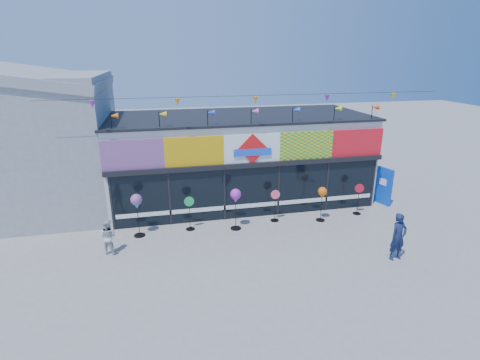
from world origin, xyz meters
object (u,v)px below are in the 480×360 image
object	(u,v)px
spinner_2	(236,197)
spinner_4	(322,194)
spinner_0	(137,203)
adult_man	(398,237)
spinner_3	(275,205)
blue_sign	(384,186)
spinner_5	(358,198)
spinner_1	(190,212)
child	(108,237)

from	to	relation	value
spinner_2	spinner_4	distance (m)	3.74
spinner_0	adult_man	xyz separation A→B (m)	(8.82, -3.76, -0.56)
spinner_3	adult_man	size ratio (longest dim) A/B	0.83
blue_sign	spinner_5	xyz separation A→B (m)	(-1.78, -0.85, -0.14)
spinner_4	spinner_5	distance (m)	1.98
spinner_2	spinner_3	bearing A→B (deg)	12.50
spinner_3	spinner_5	bearing A→B (deg)	-1.49
adult_man	spinner_5	bearing A→B (deg)	71.36
spinner_1	spinner_5	size ratio (longest dim) A/B	1.01
spinner_5	adult_man	world-z (taller)	adult_man
blue_sign	spinner_1	world-z (taller)	blue_sign
spinner_2	adult_man	xyz separation A→B (m)	(4.97, -3.55, -0.54)
spinner_3	spinner_5	size ratio (longest dim) A/B	0.99
blue_sign	spinner_0	size ratio (longest dim) A/B	1.01
spinner_3	spinner_5	distance (m)	3.84
spinner_0	adult_man	bearing A→B (deg)	-23.08
spinner_5	spinner_3	bearing A→B (deg)	178.51
spinner_0	child	xyz separation A→B (m)	(-1.01, -1.16, -0.75)
spinner_1	spinner_3	xyz separation A→B (m)	(3.63, 0.05, -0.01)
blue_sign	spinner_3	distance (m)	5.67
spinner_1	spinner_2	xyz separation A→B (m)	(1.83, -0.34, 0.64)
child	spinner_5	bearing A→B (deg)	-149.06
spinner_2	blue_sign	bearing A→B (deg)	8.80
spinner_2	spinner_5	xyz separation A→B (m)	(5.63, 0.30, -0.64)
spinner_2	spinner_3	distance (m)	1.95
spinner_1	child	size ratio (longest dim) A/B	1.09
spinner_2	spinner_3	world-z (taller)	spinner_2
adult_man	child	distance (m)	10.17
spinner_4	spinner_3	bearing A→B (deg)	168.24
adult_man	child	world-z (taller)	adult_man
spinner_3	adult_man	bearing A→B (deg)	-51.17
spinner_1	child	world-z (taller)	spinner_1
spinner_2	spinner_4	xyz separation A→B (m)	(3.74, -0.01, -0.17)
spinner_0	spinner_4	world-z (taller)	spinner_0
spinner_3	spinner_1	bearing A→B (deg)	-179.13
spinner_4	spinner_1	bearing A→B (deg)	176.42
adult_man	child	size ratio (longest dim) A/B	1.30
spinner_3	spinner_4	size ratio (longest dim) A/B	0.92
blue_sign	adult_man	world-z (taller)	blue_sign
blue_sign	spinner_3	xyz separation A→B (m)	(-5.62, -0.75, -0.15)
spinner_5	child	world-z (taller)	spinner_5
spinner_3	spinner_4	distance (m)	2.04
spinner_1	spinner_3	size ratio (longest dim) A/B	1.02
spinner_2	spinner_3	size ratio (longest dim) A/B	1.24
spinner_4	adult_man	size ratio (longest dim) A/B	0.90
spinner_3	spinner_0	bearing A→B (deg)	-178.08
spinner_1	blue_sign	bearing A→B (deg)	4.97
blue_sign	spinner_2	world-z (taller)	blue_sign
spinner_0	spinner_2	size ratio (longest dim) A/B	1.01
spinner_4	spinner_5	xyz separation A→B (m)	(1.90, 0.30, -0.47)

